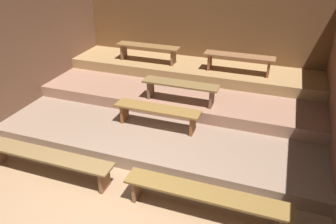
# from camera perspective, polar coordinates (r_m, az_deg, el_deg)

# --- Properties ---
(ground) EXTENTS (6.62, 5.89, 0.08)m
(ground) POSITION_cam_1_polar(r_m,az_deg,el_deg) (6.41, -0.73, -3.73)
(ground) COLOR #927151
(wall_back) EXTENTS (6.62, 0.06, 2.36)m
(wall_back) POSITION_cam_1_polar(r_m,az_deg,el_deg) (8.20, 5.63, 12.72)
(wall_back) COLOR brown
(wall_back) RESTS_ON ground
(wall_left) EXTENTS (0.06, 5.89, 2.36)m
(wall_left) POSITION_cam_1_polar(r_m,az_deg,el_deg) (7.36, -23.08, 8.79)
(wall_left) COLOR brown
(wall_left) RESTS_ON ground
(platform_lower) EXTENTS (5.82, 3.86, 0.23)m
(platform_lower) POSITION_cam_1_polar(r_m,az_deg,el_deg) (6.83, 1.05, -0.05)
(platform_lower) COLOR #866C5A
(platform_lower) RESTS_ON ground
(platform_middle) EXTENTS (5.82, 2.40, 0.23)m
(platform_middle) POSITION_cam_1_polar(r_m,az_deg,el_deg) (7.36, 2.90, 4.11)
(platform_middle) COLOR #956A55
(platform_middle) RESTS_ON platform_lower
(platform_upper) EXTENTS (5.82, 1.19, 0.23)m
(platform_upper) POSITION_cam_1_polar(r_m,az_deg,el_deg) (7.81, 4.26, 7.38)
(platform_upper) COLOR #9C784B
(platform_upper) RESTS_ON platform_middle
(bench_floor_left) EXTENTS (2.23, 0.33, 0.39)m
(bench_floor_left) POSITION_cam_1_polar(r_m,az_deg,el_deg) (5.46, -20.32, -7.48)
(bench_floor_left) COLOR brown
(bench_floor_left) RESTS_ON ground
(bench_floor_right) EXTENTS (2.23, 0.33, 0.39)m
(bench_floor_right) POSITION_cam_1_polar(r_m,az_deg,el_deg) (4.50, 6.46, -14.29)
(bench_floor_right) COLOR brown
(bench_floor_right) RESTS_ON ground
(bench_lower_center) EXTENTS (1.59, 0.33, 0.39)m
(bench_lower_center) POSITION_cam_1_polar(r_m,az_deg,el_deg) (5.95, -1.87, 0.04)
(bench_lower_center) COLOR brown
(bench_lower_center) RESTS_ON platform_lower
(bench_middle_center) EXTENTS (1.50, 0.33, 0.39)m
(bench_middle_center) POSITION_cam_1_polar(r_m,az_deg,el_deg) (6.38, 2.17, 4.35)
(bench_middle_center) COLOR brown
(bench_middle_center) RESTS_ON platform_middle
(bench_upper_left) EXTENTS (1.52, 0.33, 0.39)m
(bench_upper_left) POSITION_cam_1_polar(r_m,az_deg,el_deg) (7.88, -3.53, 10.88)
(bench_upper_left) COLOR brown
(bench_upper_left) RESTS_ON platform_upper
(bench_upper_right) EXTENTS (1.52, 0.33, 0.39)m
(bench_upper_right) POSITION_cam_1_polar(r_m,az_deg,el_deg) (7.35, 12.23, 8.99)
(bench_upper_right) COLOR brown
(bench_upper_right) RESTS_ON platform_upper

